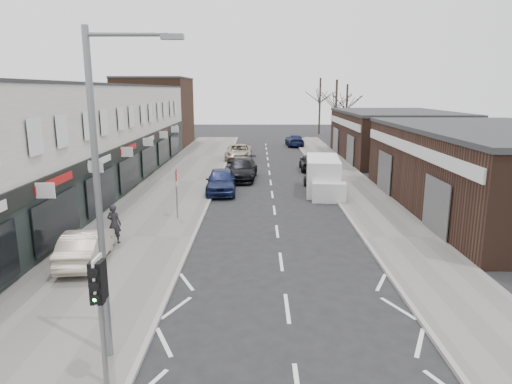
{
  "coord_description": "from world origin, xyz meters",
  "views": [
    {
      "loc": [
        -0.91,
        -11.24,
        6.74
      ],
      "look_at": [
        -1.01,
        7.17,
        2.6
      ],
      "focal_mm": 32.0,
      "sensor_mm": 36.0,
      "label": 1
    }
  ],
  "objects_px": {
    "traffic_light": "(99,292)",
    "parked_car_left_a": "(221,181)",
    "pedestrian": "(114,224)",
    "parked_car_right_c": "(295,140)",
    "sedan_on_pavement": "(86,246)",
    "warning_sign": "(177,179)",
    "white_van": "(323,176)",
    "parked_car_left_b": "(242,169)",
    "parked_car_right_a": "(324,181)",
    "street_lamp": "(104,182)",
    "parked_car_right_b": "(310,162)",
    "parked_car_left_c": "(239,152)"
  },
  "relations": [
    {
      "from": "parked_car_left_c",
      "to": "warning_sign",
      "type": "bearing_deg",
      "value": -95.81
    },
    {
      "from": "traffic_light",
      "to": "parked_car_left_b",
      "type": "bearing_deg",
      "value": 85.01
    },
    {
      "from": "white_van",
      "to": "parked_car_left_b",
      "type": "height_order",
      "value": "white_van"
    },
    {
      "from": "parked_car_left_b",
      "to": "parked_car_left_a",
      "type": "bearing_deg",
      "value": -100.65
    },
    {
      "from": "traffic_light",
      "to": "parked_car_right_b",
      "type": "xyz_separation_m",
      "value": [
        7.9,
        29.34,
        -1.71
      ]
    },
    {
      "from": "traffic_light",
      "to": "parked_car_left_b",
      "type": "xyz_separation_m",
      "value": [
        2.2,
        25.18,
        -1.63
      ]
    },
    {
      "from": "warning_sign",
      "to": "parked_car_left_a",
      "type": "height_order",
      "value": "warning_sign"
    },
    {
      "from": "traffic_light",
      "to": "parked_car_right_c",
      "type": "distance_m",
      "value": 47.2
    },
    {
      "from": "traffic_light",
      "to": "sedan_on_pavement",
      "type": "bearing_deg",
      "value": 113.02
    },
    {
      "from": "sedan_on_pavement",
      "to": "parked_car_left_a",
      "type": "distance_m",
      "value": 13.55
    },
    {
      "from": "parked_car_left_a",
      "to": "parked_car_right_b",
      "type": "distance_m",
      "value": 11.23
    },
    {
      "from": "warning_sign",
      "to": "parked_car_right_c",
      "type": "distance_m",
      "value": 33.65
    },
    {
      "from": "parked_car_right_b",
      "to": "parked_car_right_c",
      "type": "height_order",
      "value": "parked_car_right_b"
    },
    {
      "from": "sedan_on_pavement",
      "to": "parked_car_right_a",
      "type": "distance_m",
      "value": 17.41
    },
    {
      "from": "street_lamp",
      "to": "parked_car_right_b",
      "type": "relative_size",
      "value": 1.93
    },
    {
      "from": "parked_car_left_a",
      "to": "parked_car_right_c",
      "type": "height_order",
      "value": "parked_car_left_a"
    },
    {
      "from": "white_van",
      "to": "parked_car_right_a",
      "type": "xyz_separation_m",
      "value": [
        0.1,
        0.29,
        -0.41
      ]
    },
    {
      "from": "traffic_light",
      "to": "parked_car_right_a",
      "type": "distance_m",
      "value": 22.5
    },
    {
      "from": "street_lamp",
      "to": "parked_car_right_c",
      "type": "relative_size",
      "value": 1.65
    },
    {
      "from": "street_lamp",
      "to": "parked_car_right_a",
      "type": "distance_m",
      "value": 21.71
    },
    {
      "from": "parked_car_left_a",
      "to": "parked_car_right_b",
      "type": "relative_size",
      "value": 1.15
    },
    {
      "from": "sedan_on_pavement",
      "to": "parked_car_right_c",
      "type": "height_order",
      "value": "sedan_on_pavement"
    },
    {
      "from": "traffic_light",
      "to": "parked_car_left_b",
      "type": "distance_m",
      "value": 25.33
    },
    {
      "from": "street_lamp",
      "to": "parked_car_left_a",
      "type": "relative_size",
      "value": 1.68
    },
    {
      "from": "white_van",
      "to": "pedestrian",
      "type": "height_order",
      "value": "white_van"
    },
    {
      "from": "pedestrian",
      "to": "parked_car_left_b",
      "type": "bearing_deg",
      "value": -95.94
    },
    {
      "from": "parked_car_left_b",
      "to": "parked_car_right_a",
      "type": "xyz_separation_m",
      "value": [
        5.7,
        -4.19,
        -0.09
      ]
    },
    {
      "from": "warning_sign",
      "to": "parked_car_right_b",
      "type": "bearing_deg",
      "value": 60.53
    },
    {
      "from": "parked_car_left_a",
      "to": "parked_car_right_c",
      "type": "distance_m",
      "value": 26.92
    },
    {
      "from": "traffic_light",
      "to": "parked_car_right_c",
      "type": "relative_size",
      "value": 0.64
    },
    {
      "from": "white_van",
      "to": "parked_car_right_b",
      "type": "xyz_separation_m",
      "value": [
        0.1,
        8.63,
        -0.39
      ]
    },
    {
      "from": "pedestrian",
      "to": "parked_car_left_a",
      "type": "xyz_separation_m",
      "value": [
        3.85,
        10.54,
        -0.18
      ]
    },
    {
      "from": "street_lamp",
      "to": "parked_car_left_c",
      "type": "xyz_separation_m",
      "value": [
        1.67,
        34.06,
        -3.87
      ]
    },
    {
      "from": "pedestrian",
      "to": "parked_car_right_c",
      "type": "height_order",
      "value": "pedestrian"
    },
    {
      "from": "parked_car_right_a",
      "to": "parked_car_right_c",
      "type": "xyz_separation_m",
      "value": [
        0.0,
        25.51,
        0.01
      ]
    },
    {
      "from": "street_lamp",
      "to": "parked_car_right_b",
      "type": "distance_m",
      "value": 29.5
    },
    {
      "from": "warning_sign",
      "to": "parked_car_left_a",
      "type": "relative_size",
      "value": 0.57
    },
    {
      "from": "traffic_light",
      "to": "warning_sign",
      "type": "bearing_deg",
      "value": 93.1
    },
    {
      "from": "traffic_light",
      "to": "parked_car_left_a",
      "type": "distance_m",
      "value": 20.57
    },
    {
      "from": "pedestrian",
      "to": "warning_sign",
      "type": "bearing_deg",
      "value": -104.73
    },
    {
      "from": "street_lamp",
      "to": "parked_car_right_b",
      "type": "xyz_separation_m",
      "value": [
        8.03,
        28.12,
        -3.91
      ]
    },
    {
      "from": "parked_car_left_a",
      "to": "parked_car_left_b",
      "type": "distance_m",
      "value": 4.85
    },
    {
      "from": "parked_car_left_a",
      "to": "parked_car_left_b",
      "type": "xyz_separation_m",
      "value": [
        1.2,
        4.7,
        -0.03
      ]
    },
    {
      "from": "parked_car_left_b",
      "to": "parked_car_right_a",
      "type": "relative_size",
      "value": 1.29
    },
    {
      "from": "white_van",
      "to": "parked_car_right_b",
      "type": "height_order",
      "value": "white_van"
    },
    {
      "from": "street_lamp",
      "to": "parked_car_right_a",
      "type": "relative_size",
      "value": 1.91
    },
    {
      "from": "parked_car_left_c",
      "to": "sedan_on_pavement",
      "type": "bearing_deg",
      "value": -99.43
    },
    {
      "from": "pedestrian",
      "to": "white_van",
      "type": "bearing_deg",
      "value": -122.29
    },
    {
      "from": "parked_car_right_a",
      "to": "sedan_on_pavement",
      "type": "bearing_deg",
      "value": 53.08
    },
    {
      "from": "traffic_light",
      "to": "warning_sign",
      "type": "distance_m",
      "value": 14.04
    }
  ]
}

